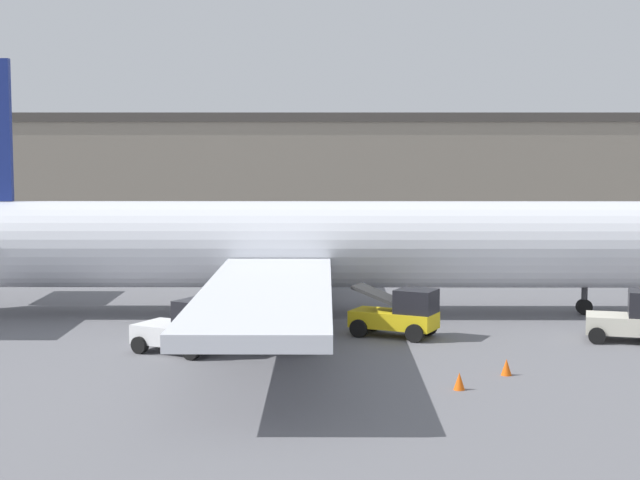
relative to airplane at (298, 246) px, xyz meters
The scene contains 8 objects.
ground_plane 3.25m from the airplane, ahead, with size 400.00×400.00×0.00m, color slate.
terminal_building 39.11m from the airplane, 98.63° to the left, with size 83.49×13.53×10.22m.
airplane is the anchor object (origin of this frame).
baggage_tug 9.44m from the airplane, 114.30° to the right, with size 3.78×3.28×2.02m.
belt_loader_truck 7.18m from the airplane, 51.53° to the right, with size 3.69×2.97×2.01m.
pushback_tug 14.73m from the airplane, 25.51° to the right, with size 3.17×2.62×2.01m.
safety_cone_near 14.28m from the airplane, 58.77° to the right, with size 0.36×0.36×0.55m.
safety_cone_far 15.20m from the airplane, 68.73° to the right, with size 0.36×0.36×0.55m.
Camera 1 is at (0.08, -43.80, 7.49)m, focal length 55.00 mm.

